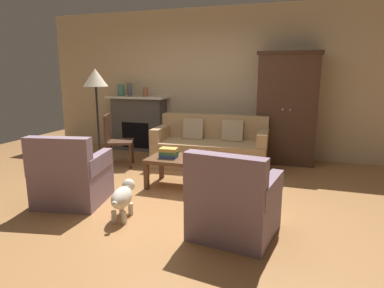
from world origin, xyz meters
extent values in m
plane|color=#B27A47|center=(0.00, 0.00, 0.00)|extent=(9.60, 9.60, 0.00)
cube|color=beige|center=(0.00, 2.55, 1.40)|extent=(7.20, 0.10, 2.80)
cube|color=#4C4947|center=(-1.55, 2.30, 0.54)|extent=(1.10, 0.36, 1.08)
cube|color=black|center=(-1.55, 2.12, 0.34)|extent=(0.60, 0.01, 0.52)
cube|color=white|center=(-1.55, 2.28, 1.10)|extent=(1.26, 0.48, 0.04)
cube|color=#472D1E|center=(1.40, 2.22, 0.94)|extent=(1.00, 0.52, 1.88)
cube|color=#3C271A|center=(1.40, 2.22, 1.91)|extent=(1.06, 0.55, 0.06)
sphere|color=#ADAFB5|center=(1.34, 1.95, 0.98)|extent=(0.04, 0.04, 0.04)
sphere|color=#ADAFB5|center=(1.46, 1.95, 0.98)|extent=(0.04, 0.04, 0.04)
cube|color=tan|center=(0.20, 1.52, 0.22)|extent=(1.95, 0.96, 0.44)
cube|color=tan|center=(0.18, 1.86, 0.65)|extent=(1.91, 0.30, 0.42)
cube|color=tan|center=(-0.68, 1.47, 0.55)|extent=(0.21, 0.81, 0.22)
cube|color=tan|center=(1.08, 1.58, 0.55)|extent=(0.21, 0.81, 0.22)
cube|color=tan|center=(-0.16, 1.70, 0.61)|extent=(0.37, 0.21, 0.37)
cube|color=tan|center=(0.53, 1.75, 0.61)|extent=(0.37, 0.21, 0.37)
cube|color=brown|center=(0.18, 0.38, 0.39)|extent=(1.10, 0.60, 0.05)
cube|color=brown|center=(-0.33, 0.12, 0.18)|extent=(0.06, 0.06, 0.37)
cube|color=brown|center=(0.69, 0.12, 0.18)|extent=(0.06, 0.06, 0.37)
cube|color=brown|center=(-0.33, 0.64, 0.18)|extent=(0.06, 0.06, 0.37)
cube|color=brown|center=(0.69, 0.64, 0.18)|extent=(0.06, 0.06, 0.37)
cylinder|color=orange|center=(0.34, 0.36, 0.45)|extent=(0.32, 0.32, 0.07)
cube|color=#38569E|center=(-0.08, 0.34, 0.44)|extent=(0.26, 0.19, 0.04)
cube|color=#427A4C|center=(-0.08, 0.34, 0.49)|extent=(0.24, 0.18, 0.05)
cube|color=gold|center=(-0.08, 0.34, 0.53)|extent=(0.25, 0.19, 0.05)
cylinder|color=slate|center=(-1.93, 2.28, 1.24)|extent=(0.14, 0.14, 0.23)
cylinder|color=#565B66|center=(-1.73, 2.28, 1.25)|extent=(0.09, 0.09, 0.25)
cylinder|color=#A86042|center=(-1.37, 2.28, 1.21)|extent=(0.10, 0.10, 0.18)
cube|color=gray|center=(-0.99, -0.57, 0.21)|extent=(0.89, 0.89, 0.42)
cube|color=gray|center=(-0.93, -0.88, 0.65)|extent=(0.78, 0.31, 0.46)
cube|color=gray|center=(-0.67, -0.51, 0.52)|extent=(0.25, 0.71, 0.20)
cube|color=gray|center=(-1.31, -0.64, 0.52)|extent=(0.25, 0.71, 0.20)
cube|color=gray|center=(1.09, -0.78, 0.21)|extent=(0.86, 0.86, 0.42)
cube|color=gray|center=(1.04, -1.08, 0.65)|extent=(0.78, 0.27, 0.46)
cube|color=gray|center=(1.42, -0.83, 0.52)|extent=(0.22, 0.71, 0.20)
cube|color=gray|center=(0.76, -0.73, 0.52)|extent=(0.22, 0.71, 0.20)
cube|color=#472D1E|center=(-1.28, 1.06, 0.43)|extent=(0.57, 0.57, 0.04)
cylinder|color=#472D1E|center=(-1.04, 0.96, 0.21)|extent=(0.04, 0.04, 0.41)
cylinder|color=#472D1E|center=(-1.18, 1.31, 0.21)|extent=(0.04, 0.04, 0.41)
cylinder|color=#472D1E|center=(-1.39, 0.81, 0.21)|extent=(0.04, 0.04, 0.41)
cylinder|color=#472D1E|center=(-1.53, 1.16, 0.21)|extent=(0.04, 0.04, 0.41)
cube|color=#472D1E|center=(-1.47, 0.98, 0.68)|extent=(0.20, 0.42, 0.45)
cylinder|color=black|center=(-1.27, 0.43, 0.01)|extent=(0.26, 0.26, 0.02)
cylinder|color=black|center=(-1.27, 0.43, 0.70)|extent=(0.03, 0.03, 1.41)
cone|color=beige|center=(-1.27, 0.43, 1.52)|extent=(0.36, 0.36, 0.26)
ellipsoid|color=beige|center=(-0.15, -0.85, 0.25)|extent=(0.27, 0.43, 0.22)
sphere|color=beige|center=(-0.20, -0.61, 0.31)|extent=(0.15, 0.15, 0.15)
cylinder|color=beige|center=(-0.23, -0.74, 0.07)|extent=(0.06, 0.06, 0.14)
cylinder|color=beige|center=(-0.12, -0.72, 0.07)|extent=(0.06, 0.06, 0.14)
cylinder|color=beige|center=(-0.18, -0.97, 0.07)|extent=(0.06, 0.06, 0.14)
cylinder|color=beige|center=(-0.08, -0.95, 0.07)|extent=(0.06, 0.06, 0.14)
sphere|color=beige|center=(-0.11, -1.07, 0.27)|extent=(0.06, 0.06, 0.06)
camera|label=1|loc=(1.67, -3.89, 1.59)|focal=31.36mm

